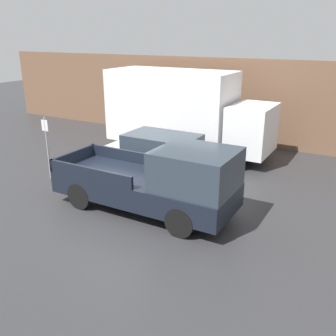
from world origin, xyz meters
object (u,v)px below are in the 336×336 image
(pickup_truck, at_px, (159,182))
(car, at_px, (160,156))
(parking_sign, at_px, (47,144))
(delivery_truck, at_px, (182,110))

(pickup_truck, distance_m, car, 3.03)
(car, xyz_separation_m, parking_sign, (-3.54, -2.11, 0.46))
(pickup_truck, distance_m, parking_sign, 5.09)
(delivery_truck, relative_size, parking_sign, 3.20)
(delivery_truck, bearing_deg, parking_sign, -116.79)
(pickup_truck, bearing_deg, parking_sign, 174.25)
(car, bearing_deg, parking_sign, -149.24)
(car, relative_size, delivery_truck, 0.65)
(car, distance_m, parking_sign, 4.14)
(car, bearing_deg, pickup_truck, -59.90)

